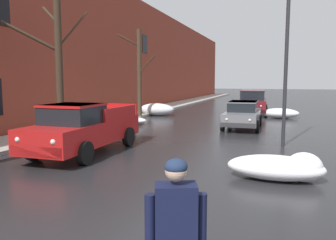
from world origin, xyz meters
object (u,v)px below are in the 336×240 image
sedan_grey_parked_kerbside_close (243,114)px  suv_maroon_parked_kerbside_mid (253,101)px  pedestrian_with_coffee (176,229)px  pickup_truck_red_approaching_near_lane (83,128)px  bare_tree_second_along_sidewalk (57,52)px  street_lamp_post (287,51)px  bare_tree_mid_block (139,73)px

sedan_grey_parked_kerbside_close → suv_maroon_parked_kerbside_mid: (-0.07, 7.35, 0.24)m
suv_maroon_parked_kerbside_mid → pedestrian_with_coffee: suv_maroon_parked_kerbside_mid is taller
pickup_truck_red_approaching_near_lane → suv_maroon_parked_kerbside_mid: suv_maroon_parked_kerbside_mid is taller
pedestrian_with_coffee → bare_tree_second_along_sidewalk: bearing=131.4°
pickup_truck_red_approaching_near_lane → street_lamp_post: street_lamp_post is taller
bare_tree_mid_block → sedan_grey_parked_kerbside_close: size_ratio=1.32×
suv_maroon_parked_kerbside_mid → street_lamp_post: street_lamp_post is taller
bare_tree_mid_block → suv_maroon_parked_kerbside_mid: 8.68m
suv_maroon_parked_kerbside_mid → bare_tree_mid_block: bearing=-147.3°
bare_tree_second_along_sidewalk → sedan_grey_parked_kerbside_close: 9.77m
sedan_grey_parked_kerbside_close → suv_maroon_parked_kerbside_mid: size_ratio=0.93×
bare_tree_mid_block → pedestrian_with_coffee: bearing=-65.6°
pickup_truck_red_approaching_near_lane → sedan_grey_parked_kerbside_close: 9.36m
bare_tree_second_along_sidewalk → pickup_truck_red_approaching_near_lane: bare_tree_second_along_sidewalk is taller
pedestrian_with_coffee → pickup_truck_red_approaching_near_lane: bearing=128.4°
pickup_truck_red_approaching_near_lane → street_lamp_post: 8.02m
pickup_truck_red_approaching_near_lane → sedan_grey_parked_kerbside_close: bearing=60.9°
bare_tree_mid_block → pickup_truck_red_approaching_near_lane: 11.48m
street_lamp_post → sedan_grey_parked_kerbside_close: bearing=114.3°
street_lamp_post → pickup_truck_red_approaching_near_lane: bearing=-151.1°
pickup_truck_red_approaching_near_lane → suv_maroon_parked_kerbside_mid: 16.16m
pedestrian_with_coffee → sedan_grey_parked_kerbside_close: bearing=93.6°
sedan_grey_parked_kerbside_close → bare_tree_second_along_sidewalk: bearing=-141.0°
sedan_grey_parked_kerbside_close → suv_maroon_parked_kerbside_mid: bearing=90.6°
bare_tree_second_along_sidewalk → street_lamp_post: 9.36m
pickup_truck_red_approaching_near_lane → sedan_grey_parked_kerbside_close: (4.55, 8.17, -0.13)m
suv_maroon_parked_kerbside_mid → pedestrian_with_coffee: 22.50m
bare_tree_second_along_sidewalk → street_lamp_post: bare_tree_second_along_sidewalk is taller
bare_tree_second_along_sidewalk → bare_tree_mid_block: size_ratio=1.23×
pickup_truck_red_approaching_near_lane → pedestrian_with_coffee: same height
pickup_truck_red_approaching_near_lane → street_lamp_post: bearing=28.9°
bare_tree_second_along_sidewalk → pedestrian_with_coffee: size_ratio=4.13×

